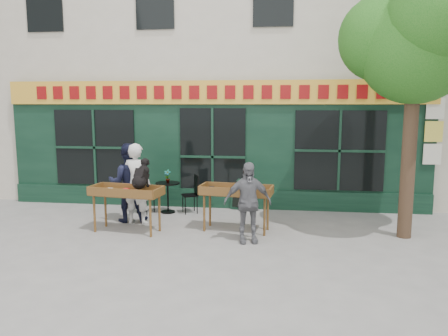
{
  "coord_description": "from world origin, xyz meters",
  "views": [
    {
      "loc": [
        1.76,
        -8.78,
        2.73
      ],
      "look_at": [
        0.54,
        0.5,
        1.33
      ],
      "focal_mm": 35.0,
      "sensor_mm": 36.0,
      "label": 1
    }
  ],
  "objects": [
    {
      "name": "chalkboard",
      "position": [
        0.77,
        2.19,
        0.4
      ],
      "size": [
        0.59,
        0.3,
        0.79
      ],
      "rotation": [
        0.0,
        0.0,
        -0.21
      ],
      "color": "black",
      "rests_on": "ground"
    },
    {
      "name": "man_left",
      "position": [
        -1.73,
        0.74,
        0.91
      ],
      "size": [
        1.03,
        0.89,
        1.82
      ],
      "primitive_type": "imported",
      "rotation": [
        0.0,
        0.0,
        3.4
      ],
      "color": "black",
      "rests_on": "ground"
    },
    {
      "name": "woman",
      "position": [
        -1.47,
        0.57,
        0.92
      ],
      "size": [
        0.73,
        0.54,
        1.85
      ],
      "primitive_type": "imported",
      "rotation": [
        0.0,
        0.0,
        2.99
      ],
      "color": "silver",
      "rests_on": "ground"
    },
    {
      "name": "ground",
      "position": [
        0.0,
        0.0,
        0.0
      ],
      "size": [
        80.0,
        80.0,
        0.0
      ],
      "primitive_type": "plane",
      "color": "slate",
      "rests_on": "ground"
    },
    {
      "name": "dog",
      "position": [
        -1.12,
        -0.13,
        1.29
      ],
      "size": [
        0.42,
        0.64,
        0.6
      ],
      "primitive_type": null,
      "rotation": [
        0.0,
        0.0,
        -0.15
      ],
      "color": "black",
      "rests_on": "book_cart_center"
    },
    {
      "name": "potted_plant",
      "position": [
        -1.03,
        1.64,
        0.93
      ],
      "size": [
        0.18,
        0.13,
        0.33
      ],
      "primitive_type": "imported",
      "rotation": [
        0.0,
        0.0,
        -0.09
      ],
      "color": "gray",
      "rests_on": "bistro_table"
    },
    {
      "name": "building",
      "position": [
        0.0,
        5.97,
        4.97
      ],
      "size": [
        14.0,
        7.26,
        10.0
      ],
      "color": "beige",
      "rests_on": "ground"
    },
    {
      "name": "book_cart_center",
      "position": [
        -1.47,
        -0.08,
        0.82
      ],
      "size": [
        1.57,
        0.83,
        0.99
      ],
      "rotation": [
        0.0,
        0.0,
        -0.15
      ],
      "color": "brown",
      "rests_on": "ground"
    },
    {
      "name": "bistro_chair_left",
      "position": [
        -1.67,
        1.57,
        0.56
      ],
      "size": [
        0.47,
        0.46,
        0.95
      ],
      "rotation": [
        0.0,
        0.0,
        1.22
      ],
      "color": "black",
      "rests_on": "ground"
    },
    {
      "name": "bistro_table",
      "position": [
        -1.03,
        1.64,
        0.54
      ],
      "size": [
        0.6,
        0.6,
        0.76
      ],
      "color": "black",
      "rests_on": "ground"
    },
    {
      "name": "man_right",
      "position": [
        1.13,
        -0.45,
        0.8
      ],
      "size": [
        1.0,
        0.59,
        1.6
      ],
      "primitive_type": "imported",
      "rotation": [
        0.0,
        0.0,
        0.23
      ],
      "color": "slate",
      "rests_on": "ground"
    },
    {
      "name": "street_tree",
      "position": [
        4.34,
        0.36,
        4.11
      ],
      "size": [
        3.05,
        2.9,
        5.6
      ],
      "color": "#382619",
      "rests_on": "ground"
    },
    {
      "name": "bistro_chair_right",
      "position": [
        -0.4,
        1.73,
        0.56
      ],
      "size": [
        0.48,
        0.48,
        0.95
      ],
      "rotation": [
        0.0,
        0.0,
        -1.14
      ],
      "color": "black",
      "rests_on": "ground"
    },
    {
      "name": "book_cart_right",
      "position": [
        0.83,
        0.3,
        0.82
      ],
      "size": [
        1.56,
        0.79,
        0.99
      ],
      "rotation": [
        0.0,
        0.0,
        -0.12
      ],
      "color": "brown",
      "rests_on": "ground"
    }
  ]
}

